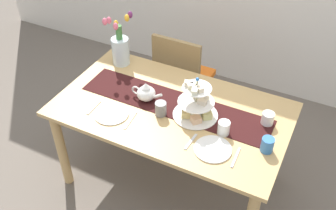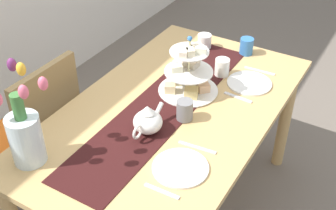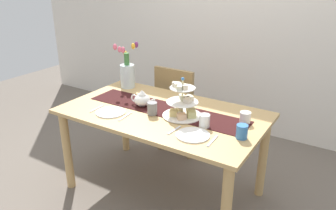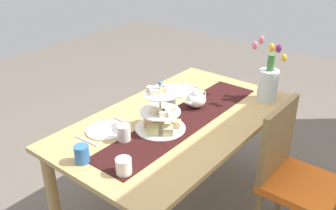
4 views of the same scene
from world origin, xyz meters
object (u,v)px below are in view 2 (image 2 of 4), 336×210
at_px(teapot, 148,121).
at_px(dinner_plate_left, 180,168).
at_px(tulip_vase, 25,133).
at_px(knife_right, 259,71).
at_px(dinner_plate_right, 249,83).
at_px(mug_grey, 185,110).
at_px(knife_left, 197,147).
at_px(cream_jug, 204,41).
at_px(chair_left, 38,129).
at_px(fork_left, 162,191).
at_px(mug_white_text, 222,67).
at_px(fork_right, 238,97).
at_px(mug_orange, 246,46).
at_px(tiered_cake_stand, 188,75).
at_px(dining_table, 171,126).

height_order(teapot, dinner_plate_left, teapot).
bearing_deg(tulip_vase, knife_right, -26.00).
bearing_deg(dinner_plate_right, mug_grey, 161.32).
height_order(dinner_plate_left, knife_left, dinner_plate_left).
bearing_deg(cream_jug, chair_left, 147.62).
relative_size(fork_left, dinner_plate_right, 0.65).
distance_m(cream_jug, knife_right, 0.39).
relative_size(dinner_plate_right, mug_white_text, 2.42).
relative_size(fork_right, mug_grey, 1.58).
distance_m(fork_left, mug_white_text, 0.89).
distance_m(teapot, knife_right, 0.78).
bearing_deg(chair_left, mug_white_text, -49.92).
bearing_deg(fork_right, dinner_plate_right, 0.00).
bearing_deg(mug_grey, chair_left, 104.88).
bearing_deg(mug_white_text, dinner_plate_right, -92.10).
bearing_deg(cream_jug, dinner_plate_left, -158.39).
height_order(teapot, mug_orange, teapot).
height_order(knife_left, dinner_plate_right, dinner_plate_right).
xyz_separation_m(dinner_plate_left, mug_grey, (0.29, 0.14, 0.05)).
distance_m(teapot, fork_right, 0.51).
bearing_deg(dinner_plate_right, fork_right, 180.00).
bearing_deg(mug_grey, mug_white_text, 2.05).
bearing_deg(knife_right, dinner_plate_left, 180.00).
relative_size(teapot, dinner_plate_left, 1.04).
xyz_separation_m(chair_left, tiered_cake_stand, (0.42, -0.68, 0.33)).
bearing_deg(fork_right, mug_orange, 17.86).
bearing_deg(knife_left, chair_left, 93.53).
height_order(dining_table, mug_orange, mug_orange).
xyz_separation_m(fork_left, knife_right, (1.01, 0.00, 0.00)).
bearing_deg(fork_left, chair_left, 75.77).
distance_m(tiered_cake_stand, fork_left, 0.70).
xyz_separation_m(cream_jug, dinner_plate_left, (-0.95, -0.38, -0.04)).
height_order(dinner_plate_left, mug_grey, mug_grey).
xyz_separation_m(mug_grey, mug_white_text, (0.43, 0.02, -0.00)).
distance_m(teapot, fork_left, 0.37).
distance_m(dinner_plate_left, fork_left, 0.15).
bearing_deg(chair_left, tiered_cake_stand, -58.26).
relative_size(knife_left, mug_white_text, 1.79).
bearing_deg(tulip_vase, mug_orange, -17.96).
bearing_deg(mug_orange, tiered_cake_stand, 168.29).
bearing_deg(mug_white_text, knife_left, -164.64).
xyz_separation_m(cream_jug, dinner_plate_right, (-0.23, -0.38, -0.04)).
bearing_deg(tulip_vase, fork_right, -33.23).
height_order(dining_table, teapot, teapot).
xyz_separation_m(tulip_vase, cream_jug, (1.22, -0.18, -0.10)).
bearing_deg(fork_right, dinner_plate_left, 180.00).
distance_m(chair_left, dinner_plate_left, 0.96).
bearing_deg(mug_orange, tulip_vase, 162.04).
xyz_separation_m(cream_jug, mug_orange, (0.06, -0.24, 0.01)).
relative_size(tiered_cake_stand, cream_jug, 3.58).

